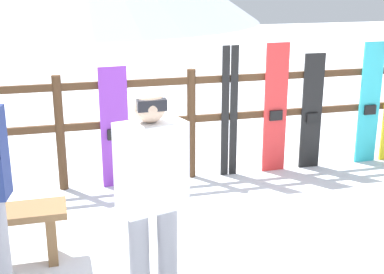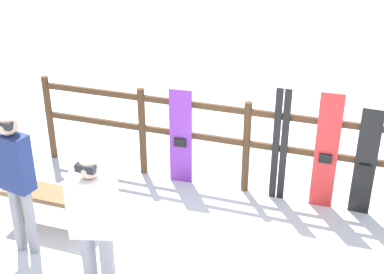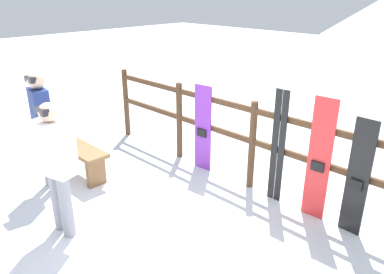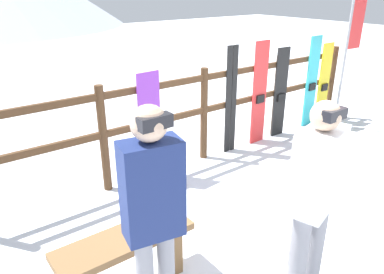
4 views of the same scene
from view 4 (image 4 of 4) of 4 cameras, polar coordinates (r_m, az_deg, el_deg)
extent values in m
plane|color=white|center=(4.25, 19.19, -12.16)|extent=(40.00, 40.00, 0.00)
cylinder|color=#4C331E|center=(4.44, -13.32, -0.43)|extent=(0.10, 0.10, 1.29)
cylinder|color=#4C331E|center=(5.16, 1.83, 3.44)|extent=(0.10, 0.10, 1.29)
cylinder|color=#4C331E|center=(6.17, 12.74, 6.07)|extent=(0.10, 0.10, 1.29)
cylinder|color=#4C331E|center=(7.34, 20.45, 7.79)|extent=(0.10, 0.10, 1.29)
cube|color=#4C331E|center=(5.14, 1.84, 4.12)|extent=(5.95, 0.05, 0.08)
cube|color=#4C331E|center=(5.02, 1.90, 9.04)|extent=(5.95, 0.05, 0.08)
cube|color=brown|center=(3.09, -10.24, -15.23)|extent=(1.11, 0.36, 0.06)
cube|color=brown|center=(3.40, -3.47, -16.09)|extent=(0.08, 0.29, 0.43)
cylinder|color=gray|center=(3.13, 15.87, -16.88)|extent=(0.15, 0.15, 0.78)
cylinder|color=gray|center=(3.26, 18.16, -15.29)|extent=(0.15, 0.15, 0.78)
cube|color=white|center=(2.83, 18.63, -4.86)|extent=(0.51, 0.37, 0.62)
sphere|color=#D8B293|center=(2.67, 19.71, 3.07)|extent=(0.21, 0.21, 0.21)
cube|color=black|center=(2.63, 20.91, 3.23)|extent=(0.19, 0.07, 0.07)
cube|color=navy|center=(2.33, -6.11, -8.03)|extent=(0.41, 0.27, 0.65)
sphere|color=#D8B293|center=(2.15, -6.58, 2.07)|extent=(0.22, 0.22, 0.22)
cube|color=black|center=(2.08, -5.67, 2.28)|extent=(0.20, 0.08, 0.08)
cube|color=purple|center=(4.62, -6.43, 1.51)|extent=(0.31, 0.05, 1.37)
cube|color=black|center=(4.63, -6.22, 0.62)|extent=(0.17, 0.04, 0.12)
cube|color=black|center=(5.33, 5.54, 5.43)|extent=(0.09, 0.02, 1.56)
cube|color=black|center=(5.40, 6.37, 5.61)|extent=(0.09, 0.02, 1.56)
cube|color=red|center=(5.76, 10.24, 6.53)|extent=(0.29, 0.03, 1.57)
cube|color=black|center=(5.76, 10.38, 5.71)|extent=(0.16, 0.04, 0.12)
cube|color=black|center=(6.12, 13.29, 6.56)|extent=(0.26, 0.04, 1.43)
cube|color=black|center=(6.13, 13.43, 5.86)|extent=(0.14, 0.04, 0.12)
cube|color=#2DBFCC|center=(6.72, 17.75, 7.98)|extent=(0.29, 0.03, 1.54)
cube|color=black|center=(6.73, 17.86, 7.29)|extent=(0.16, 0.03, 0.12)
cube|color=yellow|center=(7.03, 19.45, 7.75)|extent=(0.29, 0.03, 1.39)
cube|color=black|center=(7.04, 19.55, 7.15)|extent=(0.16, 0.03, 0.12)
cylinder|color=#99999E|center=(6.62, 22.73, 14.21)|extent=(0.04, 0.04, 3.14)
camera|label=1|loc=(2.52, 104.11, -5.41)|focal=50.00mm
camera|label=2|loc=(5.21, 88.80, 19.69)|focal=50.00mm
camera|label=3|loc=(5.89, 58.85, 16.25)|focal=35.00mm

